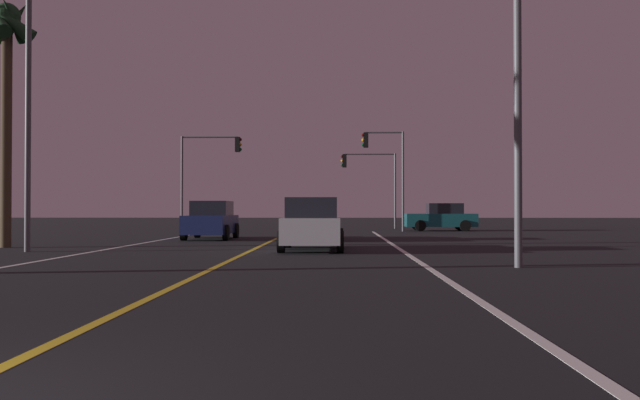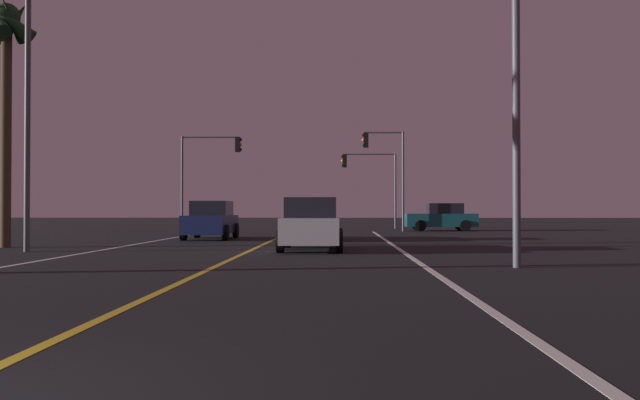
% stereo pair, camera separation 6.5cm
% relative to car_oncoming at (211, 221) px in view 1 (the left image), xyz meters
% --- Properties ---
extents(lane_edge_right, '(0.16, 41.17, 0.01)m').
position_rel_car_oncoming_xyz_m(lane_edge_right, '(7.72, -10.74, -0.82)').
color(lane_edge_right, silver).
rests_on(lane_edge_right, ground).
extents(lane_edge_left, '(0.16, 41.17, 0.01)m').
position_rel_car_oncoming_xyz_m(lane_edge_left, '(-1.99, -10.74, -0.82)').
color(lane_edge_left, silver).
rests_on(lane_edge_left, ground).
extents(lane_center_divider, '(0.16, 41.17, 0.01)m').
position_rel_car_oncoming_xyz_m(lane_center_divider, '(2.87, -10.74, -0.82)').
color(lane_center_divider, gold).
rests_on(lane_center_divider, ground).
extents(car_oncoming, '(2.02, 4.30, 1.70)m').
position_rel_car_oncoming_xyz_m(car_oncoming, '(0.00, 0.00, 0.00)').
color(car_oncoming, black).
rests_on(car_oncoming, ground).
extents(car_crossing_side, '(4.30, 2.02, 1.70)m').
position_rel_car_oncoming_xyz_m(car_crossing_side, '(12.03, 11.60, 0.00)').
color(car_crossing_side, black).
rests_on(car_crossing_side, ground).
extents(car_lead_same_lane, '(2.02, 4.30, 1.70)m').
position_rel_car_oncoming_xyz_m(car_lead_same_lane, '(4.83, -7.90, 0.00)').
color(car_lead_same_lane, black).
rests_on(car_lead_same_lane, ground).
extents(car_ahead_far, '(2.02, 4.30, 1.70)m').
position_rel_car_oncoming_xyz_m(car_ahead_far, '(4.52, -0.74, 0.00)').
color(car_ahead_far, black).
rests_on(car_ahead_far, ground).
extents(traffic_light_near_right, '(2.55, 0.36, 6.00)m').
position_rel_car_oncoming_xyz_m(traffic_light_near_right, '(8.43, 10.34, 3.56)').
color(traffic_light_near_right, '#4C4C51').
rests_on(traffic_light_near_right, ground).
extents(traffic_light_near_left, '(3.72, 0.36, 5.75)m').
position_rel_car_oncoming_xyz_m(traffic_light_near_left, '(-2.09, 10.34, 3.46)').
color(traffic_light_near_left, '#4C4C51').
rests_on(traffic_light_near_left, ground).
extents(traffic_light_far_right, '(3.78, 0.36, 5.16)m').
position_rel_car_oncoming_xyz_m(traffic_light_far_right, '(7.70, 15.84, 3.06)').
color(traffic_light_far_right, '#4C4C51').
rests_on(traffic_light_far_right, ground).
extents(street_lamp_right_near, '(2.12, 0.44, 8.16)m').
position_rel_car_oncoming_xyz_m(street_lamp_right_near, '(9.31, -14.09, 4.34)').
color(street_lamp_right_near, '#4C4C51').
rests_on(street_lamp_right_near, ground).
extents(street_lamp_left_mid, '(1.92, 0.44, 8.54)m').
position_rel_car_oncoming_xyz_m(street_lamp_left_mid, '(-3.65, -8.91, 4.53)').
color(street_lamp_left_mid, '#4C4C51').
rests_on(street_lamp_left_mid, ground).
extents(palm_tree_left_mid, '(2.12, 1.99, 8.79)m').
position_rel_car_oncoming_xyz_m(palm_tree_left_mid, '(-5.87, -6.70, 6.22)').
color(palm_tree_left_mid, '#473826').
rests_on(palm_tree_left_mid, ground).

